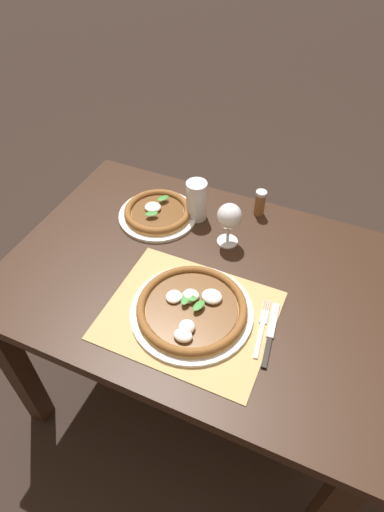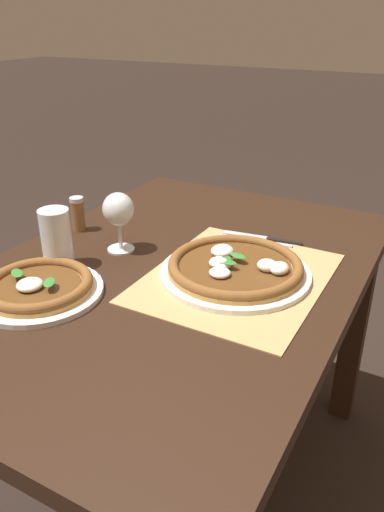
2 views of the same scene
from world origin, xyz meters
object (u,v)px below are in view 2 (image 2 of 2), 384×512
pizza_far (39,287)px  wine_glass (118,212)px  pint_glass (57,240)px  fork (254,241)px  pizza_near (235,268)px  knife (262,238)px  pepper_shaker (78,214)px

pizza_far → wine_glass: 0.28m
pint_glass → fork: size_ratio=0.72×
pizza_near → pint_glass: 0.43m
pizza_near → knife: bearing=5.7°
wine_glass → fork: 0.37m
pizza_far → pepper_shaker: bearing=26.6°
pint_glass → fork: bearing=-45.5°
wine_glass → pepper_shaker: 0.20m
pizza_near → fork: size_ratio=1.74×
pizza_near → wine_glass: size_ratio=2.25×
fork → wine_glass: bearing=126.2°
knife → pepper_shaker: bearing=111.3°
pizza_near → pepper_shaker: pepper_shaker is taller
pizza_far → fork: size_ratio=1.38×
wine_glass → pint_glass: 0.17m
pizza_far → knife: bearing=-32.0°
pizza_far → fork: 0.57m
pizza_near → pint_glass: size_ratio=2.41×
pizza_far → pint_glass: size_ratio=1.90×
wine_glass → pepper_shaker: bearing=74.4°
fork → pepper_shaker: pepper_shaker is taller
pizza_far → fork: bearing=-32.6°
knife → pepper_shaker: 0.51m
wine_glass → knife: 0.39m
wine_glass → pepper_shaker: wine_glass is taller
pint_glass → pepper_shaker: (0.20, 0.11, -0.02)m
fork → pepper_shaker: size_ratio=2.07×
pizza_far → pizza_near: bearing=-50.3°
pizza_far → pint_glass: pint_glass is taller
wine_glass → fork: size_ratio=0.77×
pizza_near → pint_glass: pint_glass is taller
fork → knife: bearing=-21.6°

